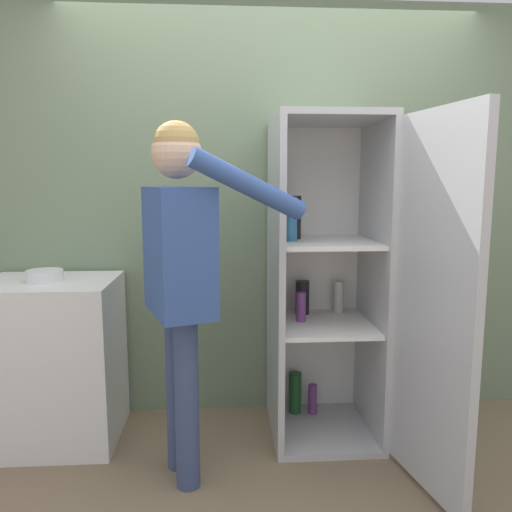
# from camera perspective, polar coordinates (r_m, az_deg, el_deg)

# --- Properties ---
(ground_plane) EXTENTS (12.00, 12.00, 0.00)m
(ground_plane) POSITION_cam_1_polar(r_m,az_deg,el_deg) (2.63, 3.67, -25.62)
(ground_plane) COLOR #7A664C
(wall_back) EXTENTS (7.00, 0.06, 2.55)m
(wall_back) POSITION_cam_1_polar(r_m,az_deg,el_deg) (3.16, 1.57, 4.84)
(wall_back) COLOR gray
(wall_back) RESTS_ON ground_plane
(refrigerator) EXTENTS (0.76, 1.24, 1.83)m
(refrigerator) POSITION_cam_1_polar(r_m,az_deg,el_deg) (2.82, 9.80, -3.22)
(refrigerator) COLOR #B7BABC
(refrigerator) RESTS_ON ground_plane
(person) EXTENTS (0.79, 0.57, 1.75)m
(person) POSITION_cam_1_polar(r_m,az_deg,el_deg) (2.40, -8.59, -0.26)
(person) COLOR #384770
(person) RESTS_ON ground_plane
(counter) EXTENTS (0.73, 0.60, 0.93)m
(counter) POSITION_cam_1_polar(r_m,az_deg,el_deg) (3.12, -22.29, -11.03)
(counter) COLOR white
(counter) RESTS_ON ground_plane
(bowl) EXTENTS (0.20, 0.20, 0.06)m
(bowl) POSITION_cam_1_polar(r_m,az_deg,el_deg) (2.99, -22.99, -2.07)
(bowl) COLOR white
(bowl) RESTS_ON counter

